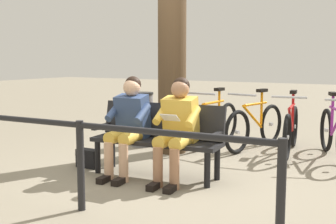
# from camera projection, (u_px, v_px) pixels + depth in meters

# --- Properties ---
(ground_plane) EXTENTS (40.00, 40.00, 0.00)m
(ground_plane) POSITION_uv_depth(u_px,v_px,m) (168.00, 179.00, 5.07)
(ground_plane) COLOR gray
(bench) EXTENTS (1.63, 0.61, 0.87)m
(bench) POSITION_uv_depth(u_px,v_px,m) (159.00, 134.00, 5.20)
(bench) COLOR black
(bench) RESTS_ON ground
(person_reading) EXTENTS (0.51, 0.79, 1.20)m
(person_reading) POSITION_uv_depth(u_px,v_px,m) (177.00, 125.00, 4.90)
(person_reading) COLOR gold
(person_reading) RESTS_ON ground
(person_companion) EXTENTS (0.51, 0.79, 1.20)m
(person_companion) POSITION_uv_depth(u_px,v_px,m) (129.00, 121.00, 5.17)
(person_companion) COLOR #334772
(person_companion) RESTS_ON ground
(handbag) EXTENTS (0.30, 0.14, 0.24)m
(handbag) POSITION_uv_depth(u_px,v_px,m) (88.00, 158.00, 5.59)
(handbag) COLOR black
(handbag) RESTS_ON ground
(tree_trunk) EXTENTS (0.42, 0.42, 3.55)m
(tree_trunk) POSITION_uv_depth(u_px,v_px,m) (172.00, 34.00, 6.30)
(tree_trunk) COLOR #4C3823
(tree_trunk) RESTS_ON ground
(litter_bin) EXTENTS (0.36, 0.36, 0.87)m
(litter_bin) POSITION_uv_depth(u_px,v_px,m) (142.00, 119.00, 6.92)
(litter_bin) COLOR slate
(litter_bin) RESTS_ON ground
(bicycle_silver) EXTENTS (0.72, 1.58, 0.94)m
(bicycle_silver) POSITION_uv_depth(u_px,v_px,m) (334.00, 134.00, 6.02)
(bicycle_silver) COLOR black
(bicycle_silver) RESTS_ON ground
(bicycle_black) EXTENTS (0.48, 1.67, 0.94)m
(bicycle_black) POSITION_uv_depth(u_px,v_px,m) (291.00, 130.00, 6.39)
(bicycle_black) COLOR black
(bicycle_black) RESTS_ON ground
(bicycle_blue) EXTENTS (0.53, 1.65, 0.94)m
(bicycle_blue) POSITION_uv_depth(u_px,v_px,m) (255.00, 126.00, 6.72)
(bicycle_blue) COLOR black
(bicycle_blue) RESTS_ON ground
(bicycle_green) EXTENTS (0.48, 1.68, 0.94)m
(bicycle_green) POSITION_uv_depth(u_px,v_px,m) (214.00, 124.00, 6.95)
(bicycle_green) COLOR black
(bicycle_green) RESTS_ON ground
(railing_fence) EXTENTS (3.77, 0.19, 0.85)m
(railing_fence) POSITION_uv_depth(u_px,v_px,m) (80.00, 146.00, 3.96)
(railing_fence) COLOR black
(railing_fence) RESTS_ON ground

